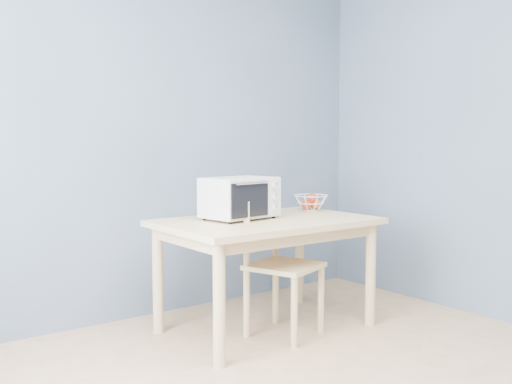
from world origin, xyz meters
TOP-DOWN VIEW (x-y plane):
  - room at (0.00, 0.00)m, footprint 4.01×4.51m
  - dining_table at (0.56, 1.48)m, footprint 1.40×0.90m
  - toaster_oven at (0.40, 1.58)m, footprint 0.52×0.41m
  - fruit_basket at (1.11, 1.65)m, footprint 0.33×0.33m
  - dining_chair at (0.57, 1.35)m, footprint 0.53×0.53m

SIDE VIEW (x-z plane):
  - dining_chair at x=0.57m, z-range -0.01..0.88m
  - dining_table at x=0.56m, z-range 0.27..1.02m
  - fruit_basket at x=1.11m, z-range 0.75..0.88m
  - toaster_oven at x=0.40m, z-range 0.76..1.04m
  - room at x=0.00m, z-range -0.01..2.61m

